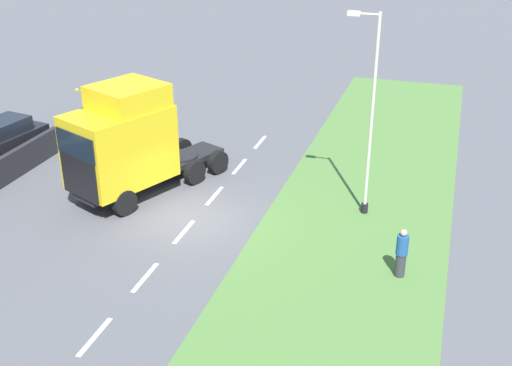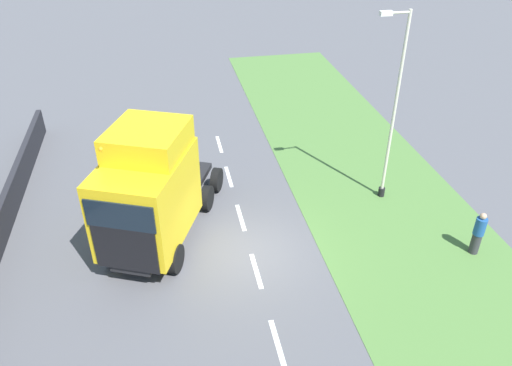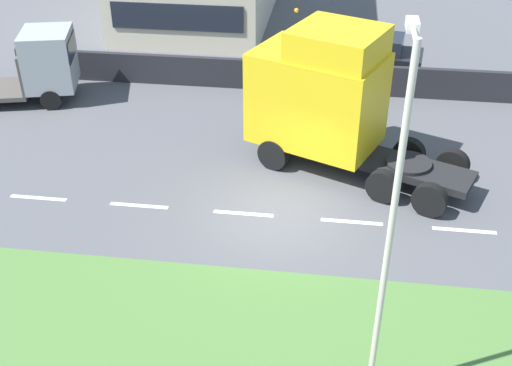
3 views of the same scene
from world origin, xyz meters
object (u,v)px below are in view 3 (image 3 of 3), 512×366
lorry_cab (325,98)px  lamp_post (387,253)px  parked_car (371,57)px  flatbed_truck (39,65)px

lorry_cab → lamp_post: lamp_post is taller
parked_car → flatbed_truck: bearing=115.5°
lorry_cab → lamp_post: 9.62m
flatbed_truck → parked_car: 13.51m
lamp_post → flatbed_truck: bearing=44.3°
flatbed_truck → parked_car: size_ratio=1.25×
lorry_cab → parked_car: lorry_cab is taller
flatbed_truck → parked_car: (3.88, -12.93, -0.53)m
lorry_cab → parked_car: size_ratio=1.66×
lorry_cab → flatbed_truck: lorry_cab is taller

